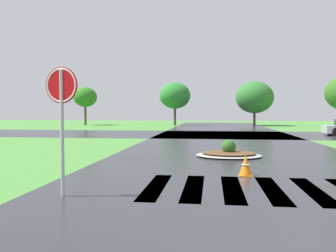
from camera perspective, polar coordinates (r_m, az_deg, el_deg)
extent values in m
cube|color=#2B2B30|center=(13.23, 11.18, -5.38)|extent=(9.94, 80.00, 0.01)
cube|color=#2B2B30|center=(26.69, 9.14, -1.39)|extent=(90.00, 8.94, 0.01)
cube|color=white|center=(8.46, -2.00, -9.83)|extent=(0.45, 2.95, 0.01)
cube|color=white|center=(8.37, 4.19, -9.98)|extent=(0.45, 2.95, 0.01)
cube|color=white|center=(8.37, 10.45, -10.01)|extent=(0.45, 2.95, 0.01)
cube|color=white|center=(8.47, 16.63, -9.92)|extent=(0.45, 2.95, 0.01)
cube|color=white|center=(8.66, 22.60, -9.73)|extent=(0.45, 2.95, 0.01)
cylinder|color=#B2B5BA|center=(7.64, -16.94, -1.19)|extent=(0.08, 0.08, 2.67)
cylinder|color=red|center=(7.65, -17.03, 6.39)|extent=(0.75, 0.17, 0.76)
torus|color=white|center=(7.65, -17.03, 6.39)|extent=(0.72, 0.18, 0.73)
ellipsoid|color=#9E9B93|center=(13.99, 9.90, -4.71)|extent=(2.57, 2.16, 0.12)
ellipsoid|color=brown|center=(13.98, 9.90, -4.34)|extent=(2.11, 1.77, 0.10)
sphere|color=#2D6023|center=(13.95, 9.91, -3.33)|extent=(0.56, 0.56, 0.56)
cylinder|color=black|center=(29.18, 25.04, -0.64)|extent=(0.66, 0.27, 0.64)
cone|color=orange|center=(9.96, 12.59, -6.34)|extent=(0.37, 0.37, 0.58)
torus|color=white|center=(9.95, 12.59, -6.18)|extent=(0.23, 0.23, 0.04)
cube|color=orange|center=(10.00, 12.57, -7.90)|extent=(0.36, 0.36, 0.03)
cylinder|color=#4C3823|center=(44.99, -13.36, 1.74)|extent=(0.28, 0.28, 2.49)
ellipsoid|color=#2B721E|center=(45.02, -13.39, 4.63)|extent=(2.92, 2.92, 2.48)
cylinder|color=#4C3823|center=(42.63, 1.13, 1.66)|extent=(0.28, 0.28, 2.33)
ellipsoid|color=#2B7A2D|center=(42.67, 1.14, 5.00)|extent=(3.78, 3.78, 3.21)
cylinder|color=#4C3823|center=(43.34, 13.95, 1.27)|extent=(0.28, 0.28, 1.83)
ellipsoid|color=#2E6E2C|center=(43.36, 13.98, 4.57)|extent=(4.51, 4.51, 3.83)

